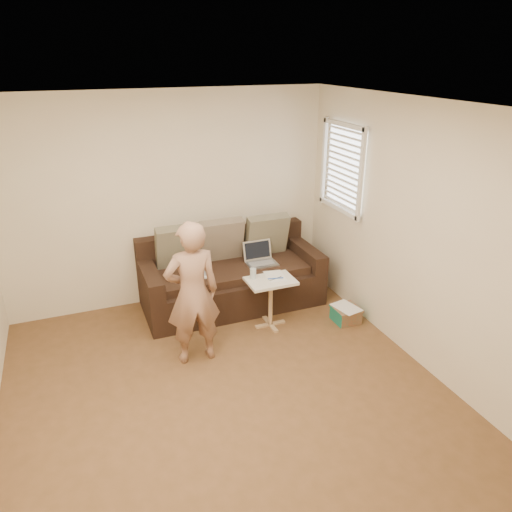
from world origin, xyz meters
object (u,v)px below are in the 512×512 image
object	(u,v)px
sofa	(232,273)
person	(192,293)
drinking_glass	(253,274)
striped_box	(346,314)
side_table	(270,303)
laptop_silver	(262,264)
laptop_white	(198,276)

from	to	relation	value
sofa	person	world-z (taller)	person
person	drinking_glass	world-z (taller)	person
sofa	striped_box	distance (m)	1.48
side_table	striped_box	world-z (taller)	side_table
sofa	striped_box	bearing A→B (deg)	-39.58
laptop_silver	striped_box	world-z (taller)	laptop_silver
sofa	striped_box	size ratio (longest dim) A/B	7.29
sofa	drinking_glass	bearing A→B (deg)	-83.33
sofa	drinking_glass	distance (m)	0.61
laptop_white	drinking_glass	size ratio (longest dim) A/B	2.58
laptop_silver	side_table	size ratio (longest dim) A/B	0.63
laptop_white	laptop_silver	bearing A→B (deg)	4.15
side_table	striped_box	size ratio (longest dim) A/B	1.97
sofa	laptop_silver	bearing A→B (deg)	-12.13
laptop_silver	person	xyz separation A→B (m)	(-1.12, -0.90, 0.24)
sofa	striped_box	xyz separation A→B (m)	(1.11, -0.92, -0.33)
laptop_white	person	bearing A→B (deg)	-106.12
person	drinking_glass	size ratio (longest dim) A/B	12.70
laptop_silver	person	bearing A→B (deg)	-140.84
sofa	laptop_silver	distance (m)	0.39
laptop_white	person	xyz separation A→B (m)	(-0.28, -0.87, 0.24)
person	striped_box	world-z (taller)	person
side_table	striped_box	bearing A→B (deg)	-16.14
laptop_silver	drinking_glass	size ratio (longest dim) A/B	3.10
side_table	drinking_glass	world-z (taller)	drinking_glass
laptop_silver	striped_box	size ratio (longest dim) A/B	1.23
side_table	sofa	bearing A→B (deg)	109.78
striped_box	sofa	bearing A→B (deg)	140.42
sofa	laptop_white	world-z (taller)	sofa
laptop_white	side_table	distance (m)	0.92
laptop_white	drinking_glass	world-z (taller)	drinking_glass
person	drinking_glass	bearing A→B (deg)	-152.43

